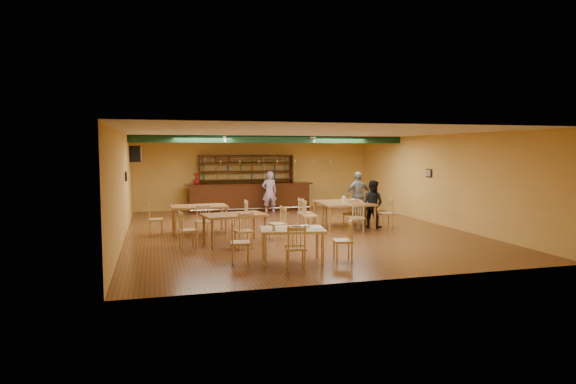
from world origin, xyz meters
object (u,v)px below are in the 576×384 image
object	(u,v)px
dining_table_c	(234,229)
near_table	(292,245)
bar_counter	(249,197)
dining_table_d	(348,216)
patron_bar	(269,192)
patron_right_a	(372,204)
dining_table_b	(340,213)
dining_table_a	(199,219)

from	to	relation	value
dining_table_c	near_table	distance (m)	2.58
bar_counter	dining_table_d	xyz separation A→B (m)	(2.18, -5.28, -0.16)
patron_bar	near_table	bearing A→B (deg)	78.68
dining_table_c	patron_right_a	size ratio (longest dim) A/B	1.05
patron_right_a	near_table	bearing A→B (deg)	97.50
near_table	patron_right_a	xyz separation A→B (m)	(3.81, 3.99, 0.38)
dining_table_b	near_table	bearing A→B (deg)	-129.23
bar_counter	dining_table_b	size ratio (longest dim) A/B	3.20
dining_table_b	near_table	size ratio (longest dim) A/B	1.14
dining_table_c	dining_table_b	bearing A→B (deg)	21.57
dining_table_c	near_table	bearing A→B (deg)	-78.84
dining_table_d	patron_right_a	xyz separation A→B (m)	(0.85, 0.06, 0.36)
dining_table_d	patron_right_a	size ratio (longest dim) A/B	1.06
bar_counter	dining_table_b	world-z (taller)	bar_counter
bar_counter	patron_right_a	bearing A→B (deg)	-59.94
dining_table_d	patron_right_a	world-z (taller)	patron_right_a
dining_table_a	dining_table_c	world-z (taller)	dining_table_a
dining_table_d	patron_right_a	distance (m)	0.92
dining_table_d	patron_bar	xyz separation A→B (m)	(-1.53, 4.46, 0.42)
patron_bar	dining_table_c	bearing A→B (deg)	66.91
patron_right_a	patron_bar	bearing A→B (deg)	-10.46
dining_table_b	dining_table_c	bearing A→B (deg)	-155.94
near_table	dining_table_a	bearing A→B (deg)	120.10
bar_counter	dining_table_a	xyz separation A→B (m)	(-2.44, -4.79, -0.15)
dining_table_d	near_table	size ratio (longest dim) A/B	1.15
bar_counter	dining_table_c	size ratio (longest dim) A/B	3.22
dining_table_d	near_table	distance (m)	4.92
dining_table_a	dining_table_c	bearing A→B (deg)	-71.44
near_table	bar_counter	bearing A→B (deg)	94.68
bar_counter	dining_table_d	bearing A→B (deg)	-67.61
dining_table_c	near_table	size ratio (longest dim) A/B	1.14
patron_right_a	bar_counter	bearing A→B (deg)	-8.77
dining_table_a	dining_table_b	distance (m)	4.68
patron_bar	patron_right_a	world-z (taller)	patron_bar
bar_counter	dining_table_a	world-z (taller)	bar_counter
dining_table_a	near_table	world-z (taller)	dining_table_a
dining_table_a	patron_bar	xyz separation A→B (m)	(3.09, 3.96, 0.41)
dining_table_a	patron_bar	world-z (taller)	patron_bar
dining_table_d	patron_bar	bearing A→B (deg)	112.47
dining_table_c	patron_bar	distance (m)	6.43
dining_table_a	patron_bar	bearing A→B (deg)	50.25
dining_table_a	patron_bar	distance (m)	5.04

